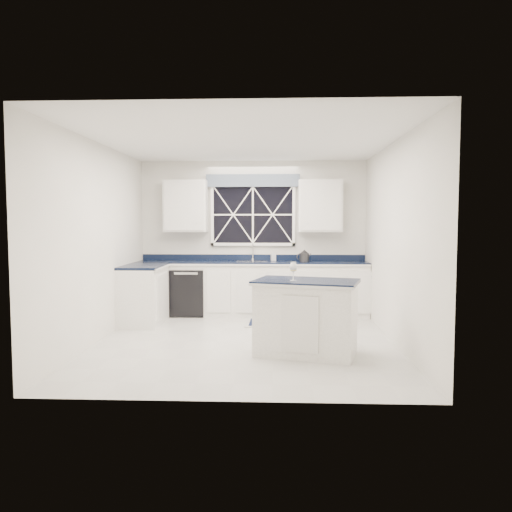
{
  "coord_description": "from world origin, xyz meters",
  "views": [
    {
      "loc": [
        0.43,
        -6.66,
        1.64
      ],
      "look_at": [
        0.13,
        0.4,
        1.14
      ],
      "focal_mm": 35.0,
      "sensor_mm": 36.0,
      "label": 1
    }
  ],
  "objects_px": {
    "faucet": "(253,252)",
    "wine_glass": "(293,268)",
    "dishwasher": "(190,291)",
    "kettle": "(304,256)",
    "island": "(306,317)",
    "soap_bottle": "(273,256)"
  },
  "relations": [
    {
      "from": "dishwasher",
      "to": "soap_bottle",
      "type": "height_order",
      "value": "soap_bottle"
    },
    {
      "from": "faucet",
      "to": "kettle",
      "type": "distance_m",
      "value": 0.92
    },
    {
      "from": "kettle",
      "to": "soap_bottle",
      "type": "height_order",
      "value": "kettle"
    },
    {
      "from": "dishwasher",
      "to": "faucet",
      "type": "xyz_separation_m",
      "value": [
        1.1,
        0.19,
        0.69
      ]
    },
    {
      "from": "kettle",
      "to": "soap_bottle",
      "type": "xyz_separation_m",
      "value": [
        -0.54,
        0.13,
        -0.01
      ]
    },
    {
      "from": "faucet",
      "to": "soap_bottle",
      "type": "distance_m",
      "value": 0.37
    },
    {
      "from": "island",
      "to": "soap_bottle",
      "type": "relative_size",
      "value": 8.16
    },
    {
      "from": "wine_glass",
      "to": "soap_bottle",
      "type": "height_order",
      "value": "wine_glass"
    },
    {
      "from": "island",
      "to": "soap_bottle",
      "type": "bearing_deg",
      "value": 114.21
    },
    {
      "from": "island",
      "to": "wine_glass",
      "type": "bearing_deg",
      "value": -141.26
    },
    {
      "from": "faucet",
      "to": "island",
      "type": "height_order",
      "value": "faucet"
    },
    {
      "from": "faucet",
      "to": "island",
      "type": "bearing_deg",
      "value": -73.87
    },
    {
      "from": "dishwasher",
      "to": "island",
      "type": "relative_size",
      "value": 0.59
    },
    {
      "from": "kettle",
      "to": "wine_glass",
      "type": "relative_size",
      "value": 1.19
    },
    {
      "from": "faucet",
      "to": "wine_glass",
      "type": "height_order",
      "value": "faucet"
    },
    {
      "from": "kettle",
      "to": "soap_bottle",
      "type": "relative_size",
      "value": 1.58
    },
    {
      "from": "dishwasher",
      "to": "island",
      "type": "distance_m",
      "value": 3.17
    },
    {
      "from": "island",
      "to": "kettle",
      "type": "height_order",
      "value": "kettle"
    },
    {
      "from": "island",
      "to": "kettle",
      "type": "relative_size",
      "value": 5.16
    },
    {
      "from": "dishwasher",
      "to": "kettle",
      "type": "bearing_deg",
      "value": 1.03
    },
    {
      "from": "island",
      "to": "soap_bottle",
      "type": "distance_m",
      "value": 2.8
    },
    {
      "from": "soap_bottle",
      "to": "faucet",
      "type": "bearing_deg",
      "value": 176.07
    }
  ]
}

